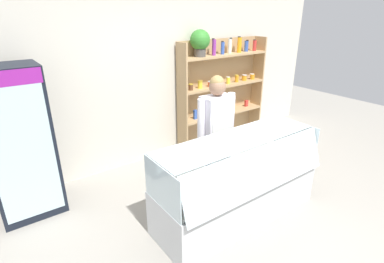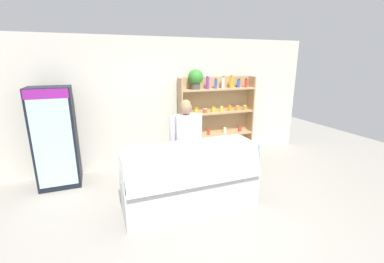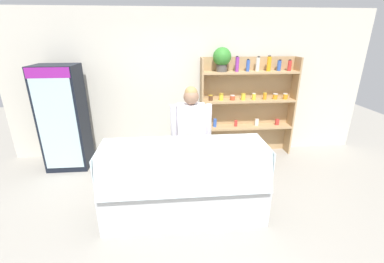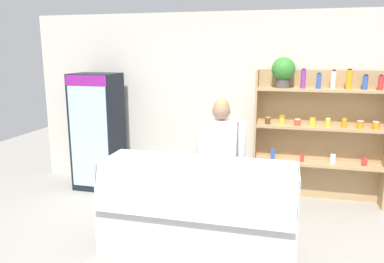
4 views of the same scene
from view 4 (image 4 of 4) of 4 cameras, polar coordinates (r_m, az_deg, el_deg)
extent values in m
plane|color=gray|center=(4.15, 3.96, -18.80)|extent=(12.00, 12.00, 0.00)
cube|color=beige|center=(5.72, 8.01, 4.17)|extent=(6.80, 0.10, 2.70)
cube|color=black|center=(6.02, -14.14, -0.01)|extent=(0.69, 0.55, 1.80)
cube|color=silver|center=(5.78, -15.44, -0.58)|extent=(0.61, 0.01, 1.60)
cube|color=#8C1E8C|center=(5.66, -15.93, 7.46)|extent=(0.65, 0.01, 0.16)
cylinder|color=orange|center=(6.09, -16.61, -5.59)|extent=(0.06, 0.06, 0.16)
cylinder|color=#9E6623|center=(6.02, -15.43, -5.76)|extent=(0.05, 0.05, 0.15)
cylinder|color=#3356B2|center=(5.95, -14.22, -5.84)|extent=(0.06, 0.06, 0.17)
cylinder|color=#2D8C38|center=(5.88, -12.99, -5.92)|extent=(0.07, 0.07, 0.18)
cylinder|color=silver|center=(5.97, -16.88, -1.31)|extent=(0.05, 0.05, 0.16)
cylinder|color=#3356B2|center=(5.89, -15.69, -1.23)|extent=(0.05, 0.05, 0.19)
cylinder|color=silver|center=(5.83, -14.46, -1.52)|extent=(0.06, 0.06, 0.15)
cylinder|color=silver|center=(5.76, -13.21, -1.58)|extent=(0.05, 0.05, 0.16)
cylinder|color=red|center=(5.88, -17.18, 3.38)|extent=(0.06, 0.06, 0.21)
cylinder|color=#3356B2|center=(5.81, -15.95, 3.12)|extent=(0.07, 0.07, 0.16)
cylinder|color=orange|center=(5.73, -14.72, 3.31)|extent=(0.06, 0.06, 0.21)
cylinder|color=#2D8C38|center=(5.66, -13.45, 3.31)|extent=(0.06, 0.06, 0.22)
cube|color=tan|center=(5.68, 18.66, -0.65)|extent=(1.80, 0.02, 1.88)
cube|color=tan|center=(5.54, 9.63, -0.49)|extent=(0.03, 0.28, 1.88)
cube|color=tan|center=(5.63, 18.50, -4.68)|extent=(1.74, 0.28, 0.04)
cube|color=tan|center=(5.51, 18.86, 0.56)|extent=(1.74, 0.28, 0.04)
cube|color=tan|center=(5.43, 19.24, 5.99)|extent=(1.74, 0.28, 0.04)
cylinder|color=#4C4742|center=(5.41, 13.65, 7.14)|extent=(0.19, 0.19, 0.12)
sphere|color=#34822D|center=(5.39, 13.76, 9.24)|extent=(0.32, 0.32, 0.32)
cylinder|color=purple|center=(5.38, 16.60, 7.65)|extent=(0.07, 0.07, 0.25)
cylinder|color=black|center=(5.40, 16.68, 9.09)|extent=(0.04, 0.04, 0.02)
cylinder|color=#3356B2|center=(5.41, 18.74, 7.26)|extent=(0.06, 0.06, 0.20)
cylinder|color=black|center=(5.41, 18.82, 8.40)|extent=(0.04, 0.04, 0.02)
cylinder|color=silver|center=(5.45, 20.72, 7.38)|extent=(0.07, 0.07, 0.24)
cylinder|color=black|center=(5.43, 20.84, 8.73)|extent=(0.05, 0.05, 0.02)
cylinder|color=orange|center=(5.45, 22.82, 7.27)|extent=(0.08, 0.08, 0.26)
cylinder|color=black|center=(5.45, 22.92, 8.71)|extent=(0.05, 0.05, 0.02)
cylinder|color=#3356B2|center=(5.51, 24.88, 6.78)|extent=(0.07, 0.07, 0.19)
cylinder|color=black|center=(5.49, 25.00, 7.81)|extent=(0.05, 0.05, 0.02)
cylinder|color=red|center=(5.53, 26.82, 6.60)|extent=(0.07, 0.07, 0.18)
cylinder|color=black|center=(5.53, 26.90, 7.64)|extent=(0.04, 0.04, 0.02)
cylinder|color=brown|center=(5.48, 11.46, 1.60)|extent=(0.08, 0.08, 0.09)
cylinder|color=gold|center=(5.47, 11.48, 2.13)|extent=(0.08, 0.08, 0.01)
cylinder|color=yellow|center=(5.48, 13.54, 1.65)|extent=(0.08, 0.08, 0.12)
cylinder|color=gold|center=(5.46, 13.58, 2.31)|extent=(0.08, 0.08, 0.01)
cylinder|color=#BF4C2D|center=(5.48, 15.76, 1.32)|extent=(0.09, 0.09, 0.08)
cylinder|color=silver|center=(5.47, 15.79, 1.80)|extent=(0.09, 0.09, 0.01)
cylinder|color=yellow|center=(5.48, 17.88, 1.34)|extent=(0.08, 0.08, 0.11)
cylinder|color=gold|center=(5.48, 17.92, 1.98)|extent=(0.08, 0.08, 0.01)
cylinder|color=yellow|center=(5.49, 19.99, 1.22)|extent=(0.07, 0.07, 0.11)
cylinder|color=silver|center=(5.50, 20.03, 1.87)|extent=(0.07, 0.07, 0.01)
cylinder|color=orange|center=(5.52, 22.17, 1.14)|extent=(0.07, 0.07, 0.12)
cylinder|color=gold|center=(5.52, 22.21, 1.81)|extent=(0.07, 0.07, 0.01)
cylinder|color=orange|center=(5.57, 24.24, 0.94)|extent=(0.09, 0.09, 0.09)
cylinder|color=silver|center=(5.56, 24.30, 1.46)|extent=(0.09, 0.09, 0.01)
cylinder|color=orange|center=(5.59, 26.23, 0.78)|extent=(0.08, 0.08, 0.09)
cylinder|color=silver|center=(5.59, 26.24, 1.34)|extent=(0.09, 0.09, 0.01)
cube|color=#3356B2|center=(5.59, 12.21, -3.38)|extent=(0.06, 0.04, 0.16)
cube|color=red|center=(5.60, 16.44, -3.81)|extent=(0.05, 0.04, 0.12)
cube|color=silver|center=(5.63, 20.66, -3.93)|extent=(0.07, 0.04, 0.14)
cube|color=red|center=(5.70, 24.79, -4.18)|extent=(0.07, 0.04, 0.12)
cube|color=silver|center=(4.15, 0.83, -14.47)|extent=(2.05, 0.69, 0.55)
cube|color=white|center=(4.03, 0.84, -10.71)|extent=(1.99, 0.63, 0.03)
cube|color=silver|center=(3.65, -0.35, -9.68)|extent=(2.01, 0.16, 0.47)
cube|color=silver|center=(3.92, 1.03, -4.64)|extent=(2.01, 0.53, 0.01)
cube|color=silver|center=(4.29, -12.53, -6.63)|extent=(0.01, 0.65, 0.45)
cube|color=silver|center=(3.86, 15.84, -8.95)|extent=(0.01, 0.65, 0.45)
cube|color=beige|center=(4.34, -9.90, -8.65)|extent=(0.16, 0.12, 0.04)
cube|color=white|center=(4.17, -11.08, -9.54)|extent=(0.05, 0.03, 0.02)
cube|color=tan|center=(4.25, -6.90, -8.93)|extent=(0.16, 0.12, 0.05)
cube|color=white|center=(4.07, -7.97, -9.94)|extent=(0.05, 0.03, 0.02)
cube|color=tan|center=(4.18, -3.78, -9.28)|extent=(0.16, 0.11, 0.05)
cube|color=white|center=(3.99, -4.71, -10.33)|extent=(0.05, 0.03, 0.02)
cube|color=tan|center=(4.11, -0.54, -9.65)|extent=(0.16, 0.13, 0.04)
cube|color=white|center=(3.93, -1.32, -10.69)|extent=(0.05, 0.03, 0.02)
cube|color=tan|center=(4.06, 2.80, -9.87)|extent=(0.16, 0.10, 0.05)
cube|color=white|center=(3.87, 2.17, -11.03)|extent=(0.05, 0.03, 0.02)
cube|color=tan|center=(4.03, 6.22, -10.20)|extent=(0.16, 0.13, 0.05)
cube|color=white|center=(3.83, 5.76, -11.33)|extent=(0.05, 0.03, 0.02)
cube|color=tan|center=(4.00, 9.69, -10.42)|extent=(0.17, 0.14, 0.05)
cube|color=white|center=(3.81, 9.42, -11.59)|extent=(0.05, 0.03, 0.02)
cube|color=tan|center=(4.00, 13.19, -10.68)|extent=(0.17, 0.14, 0.04)
cube|color=white|center=(3.80, 13.11, -11.81)|extent=(0.05, 0.03, 0.02)
cylinder|color=#C1706B|center=(4.17, -10.98, -9.02)|extent=(0.18, 0.14, 0.12)
cylinder|color=tan|center=(4.09, -8.15, -9.34)|extent=(0.17, 0.15, 0.12)
cylinder|color=white|center=(3.82, 8.15, -9.99)|extent=(0.07, 0.07, 0.23)
cylinder|color=white|center=(3.82, 9.67, -10.18)|extent=(0.07, 0.07, 0.22)
cylinder|color=#383D51|center=(4.61, 3.20, -10.34)|extent=(0.13, 0.13, 0.74)
cylinder|color=#383D51|center=(4.58, 5.33, -10.52)|extent=(0.13, 0.13, 0.74)
cube|color=white|center=(4.38, 4.40, -2.22)|extent=(0.39, 0.24, 0.61)
cube|color=white|center=(4.36, 4.04, -6.80)|extent=(0.33, 0.01, 1.15)
cylinder|color=white|center=(4.42, 1.28, -1.65)|extent=(0.09, 0.09, 0.55)
cylinder|color=white|center=(4.34, 7.59, -2.02)|extent=(0.09, 0.09, 0.55)
sphere|color=#8C664C|center=(4.30, 4.49, 3.17)|extent=(0.21, 0.21, 0.21)
sphere|color=#997A47|center=(4.30, 4.53, 3.88)|extent=(0.18, 0.18, 0.18)
camera|label=1|loc=(3.41, -51.10, 11.24)|focal=28.00mm
camera|label=2|loc=(2.13, -70.30, 6.65)|focal=24.00mm
camera|label=3|loc=(1.29, -39.50, 15.01)|focal=24.00mm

